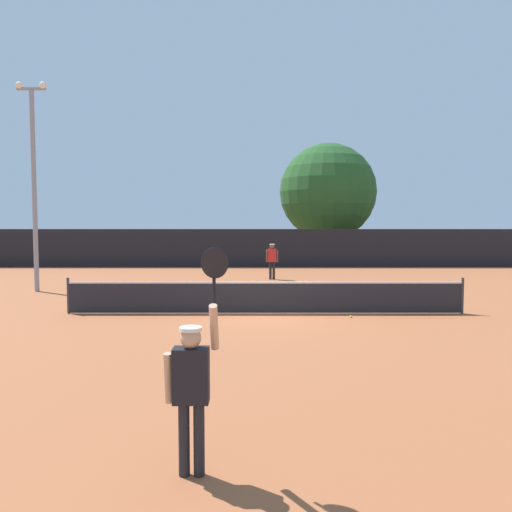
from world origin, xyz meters
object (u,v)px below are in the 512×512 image
object	(u,v)px
tennis_ball	(351,317)
parked_car_near	(215,247)
large_tree	(328,192)
player_serving	(193,377)
player_receiving	(272,258)
light_pole	(34,173)
parked_car_mid	(353,248)

from	to	relation	value
tennis_ball	parked_car_near	distance (m)	25.38
large_tree	player_serving	bearing A→B (deg)	-100.61
parked_car_near	tennis_ball	bearing A→B (deg)	-71.28
player_serving	player_receiving	size ratio (longest dim) A/B	1.46
player_receiving	tennis_ball	world-z (taller)	player_receiving
light_pole	parked_car_near	size ratio (longest dim) A/B	1.85
player_serving	large_tree	world-z (taller)	large_tree
parked_car_near	parked_car_mid	xyz separation A→B (m)	(10.48, -0.52, 0.00)
player_receiving	light_pole	xyz separation A→B (m)	(-9.36, -4.19, 3.56)
player_serving	parked_car_near	world-z (taller)	player_serving
player_serving	light_pole	xyz separation A→B (m)	(-7.92, 14.49, 3.53)
player_receiving	parked_car_mid	distance (m)	15.89
player_receiving	parked_car_near	world-z (taller)	parked_car_near
parked_car_near	player_receiving	bearing A→B (deg)	-69.98
player_receiving	parked_car_near	xyz separation A→B (m)	(-3.92, 15.00, -0.26)
large_tree	parked_car_mid	bearing A→B (deg)	49.24
parked_car_mid	player_receiving	bearing A→B (deg)	-120.09
player_serving	player_receiving	bearing A→B (deg)	85.59
light_pole	large_tree	size ratio (longest dim) A/B	0.98
player_receiving	light_pole	size ratio (longest dim) A/B	0.21
player_serving	player_receiving	distance (m)	18.73
parked_car_mid	tennis_ball	bearing A→B (deg)	-106.55
player_serving	player_receiving	world-z (taller)	player_serving
player_serving	large_tree	bearing A→B (deg)	79.39
player_receiving	light_pole	distance (m)	10.86
player_serving	parked_car_mid	bearing A→B (deg)	76.44
parked_car_near	light_pole	bearing A→B (deg)	-100.46
tennis_ball	parked_car_mid	world-z (taller)	parked_car_mid
light_pole	parked_car_mid	distance (m)	24.82
parked_car_near	parked_car_mid	bearing A→B (deg)	2.52
parked_car_mid	player_serving	bearing A→B (deg)	-109.29
large_tree	parked_car_mid	xyz separation A→B (m)	(2.28, 2.64, -4.05)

